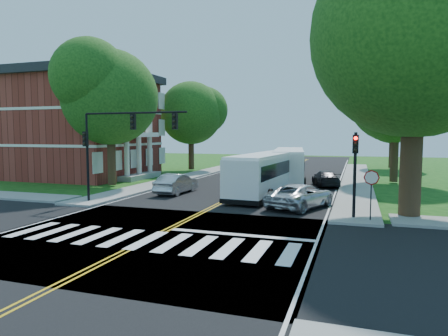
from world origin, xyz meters
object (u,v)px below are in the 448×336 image
at_px(suv, 301,196).
at_px(dark_sedan, 326,178).
at_px(hatchback, 177,184).
at_px(signal_ne, 355,163).
at_px(bus_lead, 266,173).
at_px(bus_follow, 289,165).
at_px(signal_nw, 118,135).

xyz_separation_m(suv, dark_sedan, (0.68, 10.77, -0.06)).
bearing_deg(hatchback, signal_ne, 157.81).
height_order(bus_lead, hatchback, bus_lead).
bearing_deg(signal_ne, bus_lead, 130.58).
bearing_deg(bus_follow, hatchback, 45.18).
relative_size(hatchback, suv, 0.87).
bearing_deg(suv, dark_sedan, -72.37).
distance_m(bus_follow, dark_sedan, 3.80).
distance_m(signal_ne, suv, 4.61).
relative_size(hatchback, dark_sedan, 0.99).
distance_m(bus_lead, suv, 5.68).
bearing_deg(bus_lead, dark_sedan, -117.99).
relative_size(signal_ne, hatchback, 0.97).
xyz_separation_m(signal_nw, hatchback, (1.35, 5.55, -3.62)).
relative_size(signal_ne, dark_sedan, 0.96).
xyz_separation_m(signal_nw, signal_ne, (14.06, 0.01, -1.41)).
height_order(signal_nw, signal_ne, signal_nw).
height_order(signal_ne, dark_sedan, signal_ne).
bearing_deg(signal_nw, hatchback, 76.30).
xyz_separation_m(signal_ne, bus_lead, (-6.22, 7.26, -1.35)).
xyz_separation_m(bus_follow, dark_sedan, (3.39, -1.42, -0.96)).
distance_m(bus_lead, bus_follow, 7.55).
bearing_deg(signal_nw, dark_sedan, 48.96).
distance_m(hatchback, suv, 10.06).
bearing_deg(signal_ne, signal_nw, -179.95).
bearing_deg(dark_sedan, signal_ne, 86.23).
relative_size(bus_lead, suv, 2.26).
height_order(signal_ne, hatchback, signal_ne).
bearing_deg(bus_lead, signal_nw, 46.91).
xyz_separation_m(signal_ne, dark_sedan, (-2.39, 13.38, -2.29)).
height_order(signal_nw, dark_sedan, signal_nw).
xyz_separation_m(hatchback, suv, (9.63, -2.92, -0.02)).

